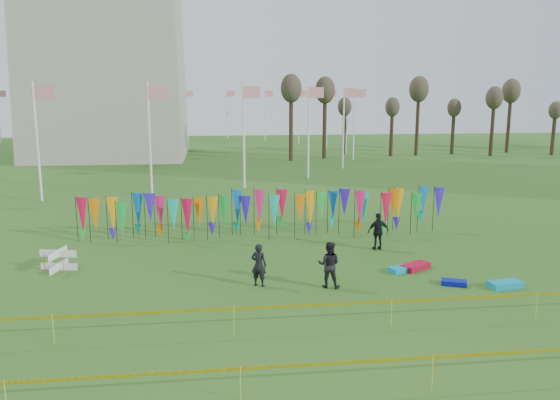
{
  "coord_description": "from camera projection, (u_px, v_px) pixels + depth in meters",
  "views": [
    {
      "loc": [
        -2.33,
        -18.11,
        7.09
      ],
      "look_at": [
        0.62,
        6.0,
        2.41
      ],
      "focal_mm": 35.0,
      "sensor_mm": 36.0,
      "label": 1
    }
  ],
  "objects": [
    {
      "name": "kite_bag_teal",
      "position": [
        505.0,
        284.0,
        20.42
      ],
      "size": [
        1.3,
        0.76,
        0.24
      ],
      "primitive_type": "cube",
      "rotation": [
        0.0,
        0.0,
        0.14
      ],
      "color": "#0D96BD",
      "rests_on": "ground"
    },
    {
      "name": "kite_bag_red",
      "position": [
        416.0,
        266.0,
        22.56
      ],
      "size": [
        1.41,
        1.2,
        0.24
      ],
      "primitive_type": "cube",
      "rotation": [
        0.0,
        0.0,
        0.57
      ],
      "color": "#AF0B25",
      "rests_on": "ground"
    },
    {
      "name": "flagpole_ring",
      "position": [
        112.0,
        122.0,
        63.63
      ],
      "size": [
        57.4,
        56.16,
        8.0
      ],
      "color": "white",
      "rests_on": "ground"
    },
    {
      "name": "banner_row",
      "position": [
        267.0,
        210.0,
        27.61
      ],
      "size": [
        18.64,
        0.64,
        2.25
      ],
      "color": "black",
      "rests_on": "ground"
    },
    {
      "name": "kite_bag_blue",
      "position": [
        454.0,
        283.0,
        20.68
      ],
      "size": [
        1.03,
        0.81,
        0.19
      ],
      "primitive_type": "cube",
      "rotation": [
        0.0,
        0.0,
        -0.41
      ],
      "color": "#0A13A4",
      "rests_on": "ground"
    },
    {
      "name": "caution_tape_near",
      "position": [
        287.0,
        308.0,
        16.47
      ],
      "size": [
        26.0,
        0.02,
        0.9
      ],
      "color": "yellow",
      "rests_on": "ground"
    },
    {
      "name": "person_right",
      "position": [
        378.0,
        231.0,
        25.3
      ],
      "size": [
        1.05,
        0.64,
        1.74
      ],
      "primitive_type": "imported",
      "rotation": [
        0.0,
        0.0,
        3.2
      ],
      "color": "black",
      "rests_on": "ground"
    },
    {
      "name": "caution_tape_far",
      "position": [
        308.0,
        366.0,
        12.9
      ],
      "size": [
        26.0,
        0.02,
        0.9
      ],
      "color": "yellow",
      "rests_on": "ground"
    },
    {
      "name": "person_mid",
      "position": [
        329.0,
        265.0,
        20.33
      ],
      "size": [
        0.97,
        0.76,
        1.75
      ],
      "primitive_type": "imported",
      "rotation": [
        0.0,
        0.0,
        2.83
      ],
      "color": "black",
      "rests_on": "ground"
    },
    {
      "name": "kite_bag_turquoise",
      "position": [
        402.0,
        269.0,
        22.26
      ],
      "size": [
        1.17,
        0.89,
        0.21
      ],
      "primitive_type": "cube",
      "rotation": [
        0.0,
        0.0,
        0.4
      ],
      "color": "#0D99C5",
      "rests_on": "ground"
    },
    {
      "name": "tree_line",
      "position": [
        503.0,
        103.0,
        64.81
      ],
      "size": [
        53.92,
        1.92,
        7.84
      ],
      "color": "#3A2B1D",
      "rests_on": "ground"
    },
    {
      "name": "ground",
      "position": [
        283.0,
        299.0,
        19.28
      ],
      "size": [
        160.0,
        160.0,
        0.0
      ],
      "primitive_type": "plane",
      "color": "#225116",
      "rests_on": "ground"
    },
    {
      "name": "box_kite",
      "position": [
        59.0,
        260.0,
        22.34
      ],
      "size": [
        0.8,
        0.8,
        0.89
      ],
      "rotation": [
        0.0,
        0.0,
        -0.21
      ],
      "color": "red",
      "rests_on": "ground"
    },
    {
      "name": "person_left",
      "position": [
        259.0,
        265.0,
        20.47
      ],
      "size": [
        0.73,
        0.65,
        1.65
      ],
      "primitive_type": "imported",
      "rotation": [
        0.0,
        0.0,
        2.71
      ],
      "color": "black",
      "rests_on": "ground"
    }
  ]
}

